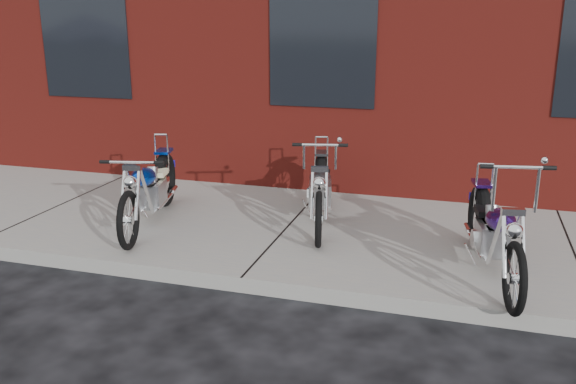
% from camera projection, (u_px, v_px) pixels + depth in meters
% --- Properties ---
extents(ground, '(120.00, 120.00, 0.00)m').
position_uv_depth(ground, '(241.00, 293.00, 5.59)').
color(ground, black).
rests_on(ground, ground).
extents(sidewalk, '(22.00, 3.00, 0.15)m').
position_uv_depth(sidewalk, '(288.00, 232.00, 6.95)').
color(sidewalk, gray).
rests_on(sidewalk, ground).
extents(chopper_purple, '(0.60, 2.06, 1.17)m').
position_uv_depth(chopper_purple, '(494.00, 236.00, 5.54)').
color(chopper_purple, black).
rests_on(chopper_purple, sidewalk).
extents(chopper_blue, '(0.69, 2.09, 0.92)m').
position_uv_depth(chopper_blue, '(150.00, 191.00, 6.91)').
color(chopper_blue, black).
rests_on(chopper_blue, sidewalk).
extents(chopper_third, '(0.65, 2.02, 1.04)m').
position_uv_depth(chopper_third, '(320.00, 192.00, 6.95)').
color(chopper_third, black).
rests_on(chopper_third, sidewalk).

